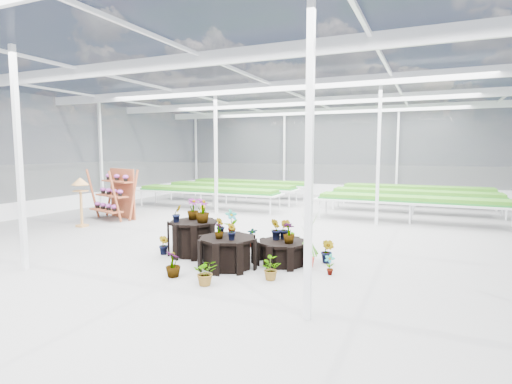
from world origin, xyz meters
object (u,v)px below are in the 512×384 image
at_px(plinth_mid, 227,252).
at_px(bird_table, 81,202).
at_px(plinth_low, 284,253).
at_px(shelf_rack, 113,194).
at_px(plinth_tall, 194,238).

bearing_deg(plinth_mid, bird_table, 161.92).
bearing_deg(plinth_low, plinth_mid, -145.01).
bearing_deg(bird_table, shelf_rack, 77.04).
bearing_deg(shelf_rack, plinth_low, -2.96).
bearing_deg(plinth_tall, shelf_rack, 150.41).
height_order(plinth_tall, plinth_mid, plinth_tall).
bearing_deg(plinth_mid, plinth_tall, 153.43).
relative_size(plinth_low, bird_table, 0.70).
bearing_deg(bird_table, plinth_mid, -35.51).
xyz_separation_m(shelf_rack, bird_table, (0.12, -1.52, -0.10)).
distance_m(plinth_tall, plinth_mid, 1.34).
relative_size(plinth_tall, bird_table, 0.74).
height_order(plinth_tall, bird_table, bird_table).
relative_size(plinth_tall, shelf_rack, 0.66).
distance_m(plinth_mid, shelf_rack, 7.42).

